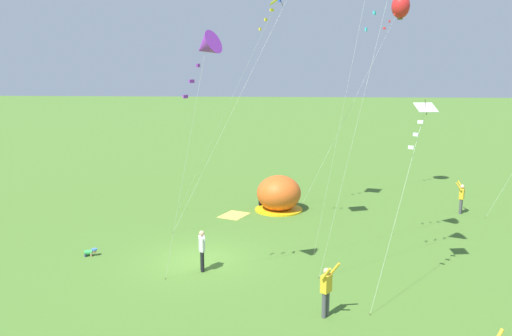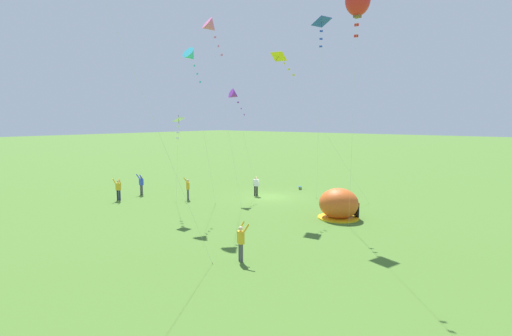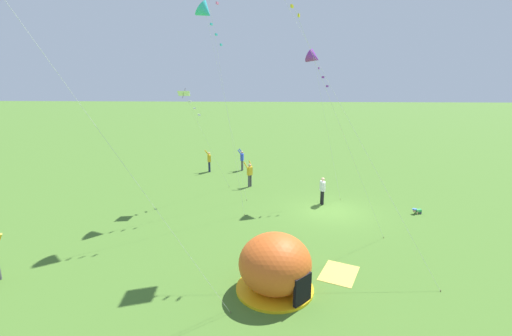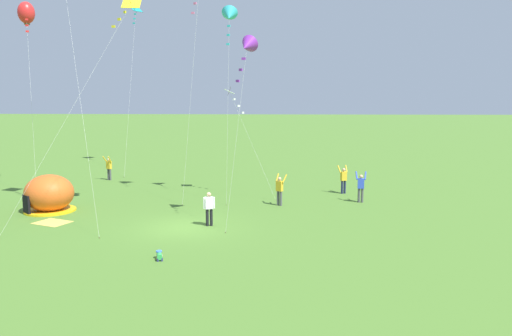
{
  "view_description": "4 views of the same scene",
  "coord_description": "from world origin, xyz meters",
  "views": [
    {
      "loc": [
        20.31,
        4.22,
        8.02
      ],
      "look_at": [
        -0.01,
        2.48,
        4.12
      ],
      "focal_mm": 35.0,
      "sensor_mm": 36.0,
      "label": 1
    },
    {
      "loc": [
        -20.58,
        27.66,
        6.8
      ],
      "look_at": [
        -0.13,
        2.03,
        2.77
      ],
      "focal_mm": 28.0,
      "sensor_mm": 36.0,
      "label": 2
    },
    {
      "loc": [
        -19.32,
        3.0,
        7.16
      ],
      "look_at": [
        1.51,
        4.53,
        2.18
      ],
      "focal_mm": 24.0,
      "sensor_mm": 36.0,
      "label": 3
    },
    {
      "loc": [
        4.7,
        -23.9,
        6.5
      ],
      "look_at": [
        3.31,
        5.55,
        2.21
      ],
      "focal_mm": 35.0,
      "sensor_mm": 36.0,
      "label": 4
    }
  ],
  "objects": [
    {
      "name": "toddler_crawling",
      "position": [
        -0.06,
        -4.92,
        0.18
      ],
      "size": [
        0.36,
        0.55,
        0.32
      ],
      "color": "green",
      "rests_on": "ground"
    },
    {
      "name": "kite_red",
      "position": [
        -12.6,
        10.43,
        12.07
      ],
      "size": [
        3.47,
        6.48,
        12.82
      ],
      "color": "silver",
      "rests_on": "ground"
    },
    {
      "name": "person_strolling",
      "position": [
        -8.47,
        13.64,
        1.0
      ],
      "size": [
        0.72,
        0.64,
        1.89
      ],
      "color": "#4C4C51",
      "rests_on": "ground"
    },
    {
      "name": "kite_white",
      "position": [
        1.62,
        8.74,
        6.41
      ],
      "size": [
        3.5,
        2.59,
        7.08
      ],
      "color": "silver",
      "rests_on": "ground"
    },
    {
      "name": "kite_purple",
      "position": [
        3.08,
        1.03,
        8.89
      ],
      "size": [
        1.55,
        2.63,
        9.45
      ],
      "color": "silver",
      "rests_on": "ground"
    },
    {
      "name": "person_flying_kite",
      "position": [
        9.69,
        6.35,
        1.0
      ],
      "size": [
        0.68,
        0.5,
        1.89
      ],
      "color": "#4C4C51",
      "rests_on": "ground"
    },
    {
      "name": "person_arms_raised",
      "position": [
        4.73,
        5.23,
        1.0
      ],
      "size": [
        0.72,
        0.67,
        1.89
      ],
      "color": "#4C4C51",
      "rests_on": "ground"
    },
    {
      "name": "picnic_blanket",
      "position": [
        -6.99,
        0.62,
        0.01
      ],
      "size": [
        2.07,
        1.85,
        0.01
      ],
      "primitive_type": "cube",
      "rotation": [
        0.0,
        0.0,
        -0.39
      ],
      "color": "gold",
      "rests_on": "ground"
    },
    {
      "name": "popup_tent",
      "position": [
        -8.27,
        3.12,
        1.0
      ],
      "size": [
        2.81,
        2.81,
        2.1
      ],
      "color": "#D8591E",
      "rests_on": "ground"
    },
    {
      "name": "ground_plane",
      "position": [
        0.0,
        0.0,
        0.0
      ],
      "size": [
        300.0,
        300.0,
        0.0
      ],
      "primitive_type": "plane",
      "color": "#477028"
    },
    {
      "name": "kite_cyan",
      "position": [
        1.58,
        7.44,
        11.33
      ],
      "size": [
        1.01,
        2.92,
        11.95
      ],
      "color": "silver",
      "rests_on": "ground"
    },
    {
      "name": "person_far_back",
      "position": [
        1.2,
        0.37,
        0.96
      ],
      "size": [
        0.57,
        0.33,
        1.72
      ],
      "color": "black",
      "rests_on": "ground"
    },
    {
      "name": "person_watching_sky",
      "position": [
        8.99,
        9.12,
        1.0
      ],
      "size": [
        0.71,
        0.62,
        1.89
      ],
      "color": "#1E2347",
      "rests_on": "ground"
    },
    {
      "name": "kite_yellow",
      "position": [
        -3.39,
        3.05,
        11.0
      ],
      "size": [
        5.28,
        6.55,
        11.71
      ],
      "color": "silver",
      "rests_on": "ground"
    },
    {
      "name": "kite_teal",
      "position": [
        -8.22,
        21.51,
        13.75
      ],
      "size": [
        1.23,
        7.63,
        14.52
      ],
      "color": "silver",
      "rests_on": "ground"
    }
  ]
}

